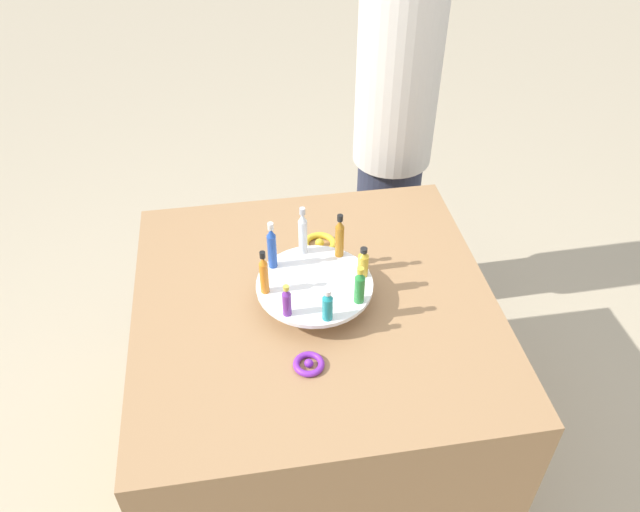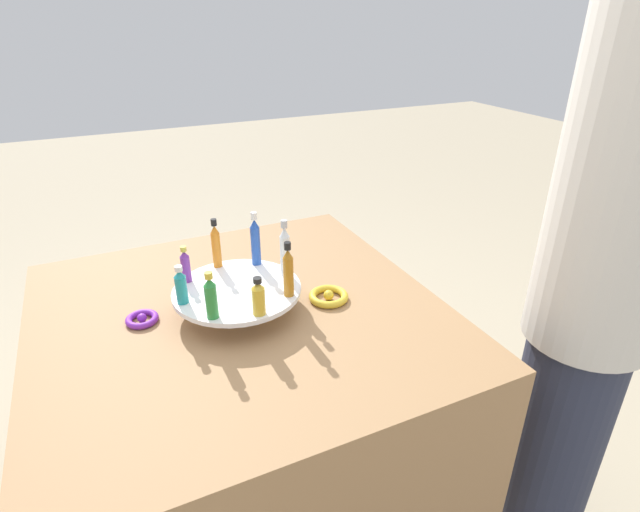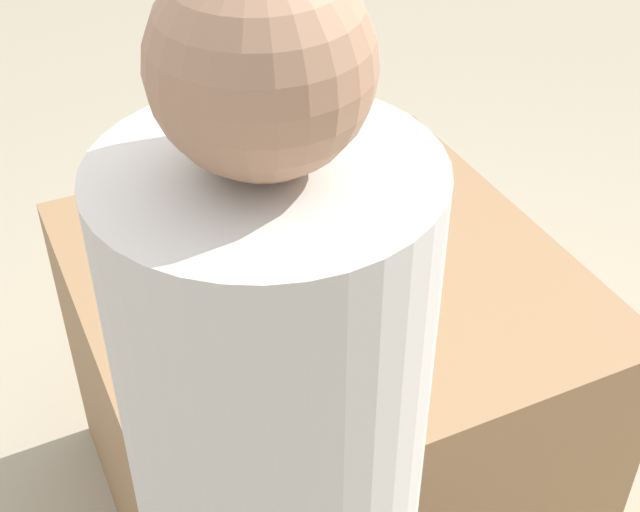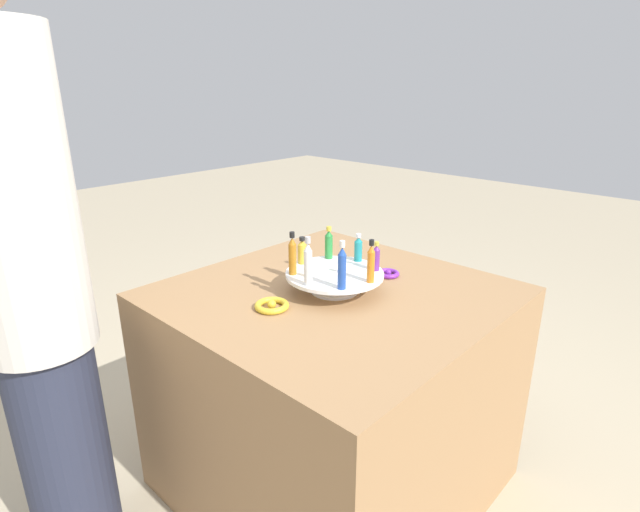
{
  "view_description": "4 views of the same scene",
  "coord_description": "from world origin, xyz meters",
  "px_view_note": "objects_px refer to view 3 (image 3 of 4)",
  "views": [
    {
      "loc": [
        -0.18,
        -1.22,
        1.98
      ],
      "look_at": [
        0.02,
        0.04,
        0.89
      ],
      "focal_mm": 35.0,
      "sensor_mm": 36.0,
      "label": 1
    },
    {
      "loc": [
        1.06,
        -0.27,
        1.45
      ],
      "look_at": [
        0.1,
        0.18,
        0.93
      ],
      "focal_mm": 28.0,
      "sensor_mm": 36.0,
      "label": 2
    },
    {
      "loc": [
        0.62,
        1.32,
        1.92
      ],
      "look_at": [
        0.07,
        0.13,
        0.91
      ],
      "focal_mm": 50.0,
      "sensor_mm": 36.0,
      "label": 3
    },
    {
      "loc": [
        -0.99,
        1.13,
        1.42
      ],
      "look_at": [
        0.02,
        0.04,
        0.89
      ],
      "focal_mm": 28.0,
      "sensor_mm": 36.0,
      "label": 4
    }
  ],
  "objects_px": {
    "bottle_blue": "(391,226)",
    "ribbon_bow_gold": "(352,340)",
    "bottle_green": "(260,213)",
    "ribbon_bow_purple": "(301,204)",
    "bottle_purple": "(340,190)",
    "bottle_gold": "(265,247)",
    "bottle_amber": "(306,258)",
    "bottle_clear": "(361,251)",
    "display_stand": "(324,251)",
    "bottle_orange": "(381,200)",
    "bottle_teal": "(292,194)"
  },
  "relations": [
    {
      "from": "display_stand",
      "to": "ribbon_bow_gold",
      "type": "height_order",
      "value": "display_stand"
    },
    {
      "from": "bottle_amber",
      "to": "bottle_purple",
      "type": "xyz_separation_m",
      "value": [
        -0.17,
        -0.21,
        -0.02
      ]
    },
    {
      "from": "bottle_amber",
      "to": "bottle_teal",
      "type": "relative_size",
      "value": 1.46
    },
    {
      "from": "ribbon_bow_gold",
      "to": "bottle_orange",
      "type": "bearing_deg",
      "value": -127.45
    },
    {
      "from": "bottle_purple",
      "to": "bottle_blue",
      "type": "bearing_deg",
      "value": 95.2
    },
    {
      "from": "bottle_gold",
      "to": "bottle_teal",
      "type": "relative_size",
      "value": 0.96
    },
    {
      "from": "bottle_gold",
      "to": "bottle_amber",
      "type": "relative_size",
      "value": 0.66
    },
    {
      "from": "display_stand",
      "to": "bottle_amber",
      "type": "bearing_deg",
      "value": 50.2
    },
    {
      "from": "display_stand",
      "to": "bottle_purple",
      "type": "xyz_separation_m",
      "value": [
        -0.09,
        -0.1,
        0.06
      ]
    },
    {
      "from": "bottle_gold",
      "to": "bottle_blue",
      "type": "xyz_separation_m",
      "value": [
        -0.24,
        0.07,
        0.03
      ]
    },
    {
      "from": "bottle_clear",
      "to": "bottle_orange",
      "type": "distance_m",
      "value": 0.19
    },
    {
      "from": "bottle_gold",
      "to": "bottle_green",
      "type": "bearing_deg",
      "value": -107.3
    },
    {
      "from": "bottle_teal",
      "to": "bottle_amber",
      "type": "bearing_deg",
      "value": 72.7
    },
    {
      "from": "bottle_gold",
      "to": "bottle_orange",
      "type": "height_order",
      "value": "bottle_orange"
    },
    {
      "from": "bottle_blue",
      "to": "bottle_orange",
      "type": "bearing_deg",
      "value": -107.3
    },
    {
      "from": "bottle_gold",
      "to": "ribbon_bow_gold",
      "type": "bearing_deg",
      "value": 111.38
    },
    {
      "from": "ribbon_bow_purple",
      "to": "bottle_green",
      "type": "bearing_deg",
      "value": 42.75
    },
    {
      "from": "bottle_purple",
      "to": "bottle_teal",
      "type": "xyz_separation_m",
      "value": [
        0.1,
        -0.03,
        -0.0
      ]
    },
    {
      "from": "ribbon_bow_purple",
      "to": "bottle_amber",
      "type": "bearing_deg",
      "value": 67.69
    },
    {
      "from": "bottle_green",
      "to": "bottle_blue",
      "type": "bearing_deg",
      "value": 140.2
    },
    {
      "from": "display_stand",
      "to": "ribbon_bow_gold",
      "type": "bearing_deg",
      "value": 77.69
    },
    {
      "from": "bottle_amber",
      "to": "ribbon_bow_purple",
      "type": "xyz_separation_m",
      "value": [
        -0.14,
        -0.33,
        -0.12
      ]
    },
    {
      "from": "bottle_gold",
      "to": "bottle_blue",
      "type": "relative_size",
      "value": 0.62
    },
    {
      "from": "bottle_orange",
      "to": "bottle_blue",
      "type": "bearing_deg",
      "value": 72.7
    },
    {
      "from": "bottle_orange",
      "to": "ribbon_bow_purple",
      "type": "bearing_deg",
      "value": -68.62
    },
    {
      "from": "display_stand",
      "to": "ribbon_bow_gold",
      "type": "xyz_separation_m",
      "value": [
        0.05,
        0.23,
        -0.04
      ]
    },
    {
      "from": "bottle_amber",
      "to": "ribbon_bow_purple",
      "type": "bearing_deg",
      "value": -112.31
    },
    {
      "from": "ribbon_bow_gold",
      "to": "bottle_purple",
      "type": "bearing_deg",
      "value": -112.31
    },
    {
      "from": "bottle_orange",
      "to": "bottle_green",
      "type": "height_order",
      "value": "bottle_orange"
    },
    {
      "from": "bottle_gold",
      "to": "bottle_amber",
      "type": "bearing_deg",
      "value": 117.7
    },
    {
      "from": "bottle_green",
      "to": "ribbon_bow_purple",
      "type": "distance_m",
      "value": 0.24
    },
    {
      "from": "bottle_gold",
      "to": "bottle_amber",
      "type": "xyz_separation_m",
      "value": [
        -0.05,
        0.09,
        0.02
      ]
    },
    {
      "from": "bottle_gold",
      "to": "bottle_purple",
      "type": "distance_m",
      "value": 0.25
    },
    {
      "from": "bottle_blue",
      "to": "ribbon_bow_purple",
      "type": "height_order",
      "value": "bottle_blue"
    },
    {
      "from": "bottle_amber",
      "to": "bottle_orange",
      "type": "distance_m",
      "value": 0.25
    },
    {
      "from": "bottle_clear",
      "to": "ribbon_bow_purple",
      "type": "distance_m",
      "value": 0.39
    },
    {
      "from": "bottle_clear",
      "to": "ribbon_bow_purple",
      "type": "bearing_deg",
      "value": -95.92
    },
    {
      "from": "bottle_blue",
      "to": "bottle_orange",
      "type": "relative_size",
      "value": 1.1
    },
    {
      "from": "bottle_green",
      "to": "ribbon_bow_purple",
      "type": "relative_size",
      "value": 1.44
    },
    {
      "from": "bottle_clear",
      "to": "bottle_purple",
      "type": "relative_size",
      "value": 1.58
    },
    {
      "from": "bottle_amber",
      "to": "bottle_teal",
      "type": "xyz_separation_m",
      "value": [
        -0.07,
        -0.24,
        -0.02
      ]
    },
    {
      "from": "bottle_gold",
      "to": "bottle_blue",
      "type": "distance_m",
      "value": 0.25
    },
    {
      "from": "display_stand",
      "to": "bottle_amber",
      "type": "distance_m",
      "value": 0.16
    },
    {
      "from": "bottle_blue",
      "to": "ribbon_bow_gold",
      "type": "bearing_deg",
      "value": 42.75
    },
    {
      "from": "bottle_clear",
      "to": "bottle_orange",
      "type": "xyz_separation_m",
      "value": [
        -0.12,
        -0.15,
        -0.01
      ]
    },
    {
      "from": "bottle_blue",
      "to": "ribbon_bow_purple",
      "type": "distance_m",
      "value": 0.34
    },
    {
      "from": "display_stand",
      "to": "bottle_teal",
      "type": "relative_size",
      "value": 3.3
    },
    {
      "from": "bottle_purple",
      "to": "bottle_teal",
      "type": "bearing_deg",
      "value": -17.3
    },
    {
      "from": "bottle_clear",
      "to": "ribbon_bow_purple",
      "type": "xyz_separation_m",
      "value": [
        -0.04,
        -0.36,
        -0.13
      ]
    },
    {
      "from": "ribbon_bow_purple",
      "to": "ribbon_bow_gold",
      "type": "relative_size",
      "value": 0.75
    }
  ]
}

